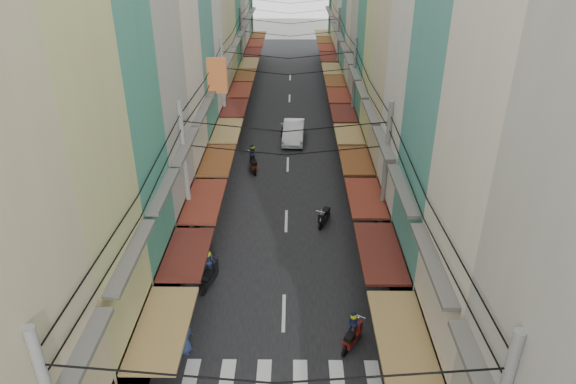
# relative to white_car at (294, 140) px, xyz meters

# --- Properties ---
(ground) EXTENTS (160.00, 160.00, 0.00)m
(ground) POSITION_rel_white_car_xyz_m (-0.42, -18.69, 0.00)
(ground) COLOR slate
(ground) RESTS_ON ground
(road) EXTENTS (10.00, 80.00, 0.02)m
(road) POSITION_rel_white_car_xyz_m (-0.42, 1.31, 0.01)
(road) COLOR black
(road) RESTS_ON ground
(sidewalk_left) EXTENTS (3.00, 80.00, 0.06)m
(sidewalk_left) POSITION_rel_white_car_xyz_m (-6.92, 1.31, 0.03)
(sidewalk_left) COLOR gray
(sidewalk_left) RESTS_ON ground
(sidewalk_right) EXTENTS (3.00, 80.00, 0.06)m
(sidewalk_right) POSITION_rel_white_car_xyz_m (6.08, 1.31, 0.03)
(sidewalk_right) COLOR gray
(sidewalk_right) RESTS_ON ground
(crosswalk) EXTENTS (7.55, 2.40, 0.01)m
(crosswalk) POSITION_rel_white_car_xyz_m (-0.42, -24.69, 0.03)
(crosswalk) COLOR silver
(crosswalk) RESTS_ON ground
(building_row_left) EXTENTS (7.80, 67.67, 23.70)m
(building_row_left) POSITION_rel_white_car_xyz_m (-8.34, -2.13, 9.78)
(building_row_left) COLOR beige
(building_row_left) RESTS_ON ground
(building_row_right) EXTENTS (7.80, 68.98, 22.59)m
(building_row_right) POSITION_rel_white_car_xyz_m (7.50, -2.25, 9.41)
(building_row_right) COLOR #3C846D
(building_row_right) RESTS_ON ground
(utility_poles) EXTENTS (10.20, 66.13, 8.20)m
(utility_poles) POSITION_rel_white_car_xyz_m (-0.42, -3.68, 6.59)
(utility_poles) COLOR gray
(utility_poles) RESTS_ON ground
(white_car) EXTENTS (5.49, 2.37, 1.90)m
(white_car) POSITION_rel_white_car_xyz_m (0.00, 0.00, 0.00)
(white_car) COLOR white
(white_car) RESTS_ON ground
(bicycle) EXTENTS (1.58, 0.78, 1.04)m
(bicycle) POSITION_rel_white_car_xyz_m (7.08, -17.77, 0.00)
(bicycle) COLOR black
(bicycle) RESTS_ON ground
(moving_scooters) EXTENTS (6.94, 24.93, 2.02)m
(moving_scooters) POSITION_rel_white_car_xyz_m (-1.46, -13.53, 0.57)
(moving_scooters) COLOR black
(moving_scooters) RESTS_ON ground
(parked_scooters) EXTENTS (12.78, 15.08, 1.01)m
(parked_scooters) POSITION_rel_white_car_xyz_m (4.25, -22.62, 0.48)
(parked_scooters) COLOR black
(parked_scooters) RESTS_ON ground
(pedestrians) EXTENTS (12.42, 26.73, 2.22)m
(pedestrians) POSITION_rel_white_car_xyz_m (-4.91, -13.97, 1.04)
(pedestrians) COLOR black
(pedestrians) RESTS_ON ground
(market_umbrella) EXTENTS (2.57, 2.57, 2.71)m
(market_umbrella) POSITION_rel_white_car_xyz_m (6.15, -26.50, 2.39)
(market_umbrella) COLOR #B2B2B7
(market_umbrella) RESTS_ON ground
(traffic_sign) EXTENTS (0.10, 0.64, 2.93)m
(traffic_sign) POSITION_rel_white_car_xyz_m (5.29, -19.35, 2.14)
(traffic_sign) COLOR gray
(traffic_sign) RESTS_ON ground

